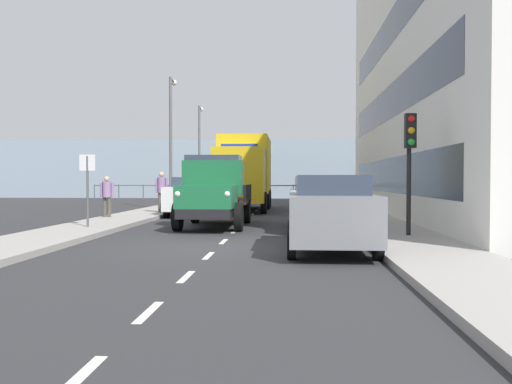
# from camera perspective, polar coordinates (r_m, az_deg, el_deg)

# --- Properties ---
(ground_plane) EXTENTS (80.00, 80.00, 0.00)m
(ground_plane) POSITION_cam_1_polar(r_m,az_deg,el_deg) (22.98, -0.75, -2.72)
(ground_plane) COLOR #2D2D30
(sidewalk_left) EXTENTS (2.24, 41.09, 0.15)m
(sidewalk_left) POSITION_cam_1_polar(r_m,az_deg,el_deg) (23.10, 10.97, -2.53)
(sidewalk_left) COLOR #9E9993
(sidewalk_left) RESTS_ON ground_plane
(sidewalk_right) EXTENTS (2.24, 41.09, 0.15)m
(sidewalk_right) POSITION_cam_1_polar(r_m,az_deg,el_deg) (23.80, -12.13, -2.42)
(sidewalk_right) COLOR #9E9993
(sidewalk_right) RESTS_ON ground_plane
(road_centreline_markings) EXTENTS (0.12, 37.54, 0.01)m
(road_centreline_markings) POSITION_cam_1_polar(r_m,az_deg,el_deg) (22.50, -0.85, -2.79)
(road_centreline_markings) COLOR silver
(road_centreline_markings) RESTS_ON ground_plane
(building_terrace) EXTENTS (8.05, 22.84, 12.61)m
(building_terrace) POSITION_cam_1_polar(r_m,az_deg,el_deg) (24.62, 23.26, 12.18)
(building_terrace) COLOR silver
(building_terrace) RESTS_ON ground_plane
(sea_horizon) EXTENTS (80.00, 0.80, 5.00)m
(sea_horizon) POSITION_cam_1_polar(r_m,az_deg,el_deg) (46.44, 1.44, 2.43)
(sea_horizon) COLOR #8C9EAD
(sea_horizon) RESTS_ON ground_plane
(seawall_railing) EXTENTS (28.08, 0.08, 1.20)m
(seawall_railing) POSITION_cam_1_polar(r_m,az_deg,el_deg) (42.84, 1.26, 0.41)
(seawall_railing) COLOR #4C5156
(seawall_railing) RESTS_ON ground_plane
(truck_vintage_green) EXTENTS (2.17, 5.64, 2.43)m
(truck_vintage_green) POSITION_cam_1_polar(r_m,az_deg,el_deg) (18.32, -4.46, -0.07)
(truck_vintage_green) COLOR black
(truck_vintage_green) RESTS_ON ground_plane
(lorry_cargo_yellow) EXTENTS (2.58, 8.20, 3.87)m
(lorry_cargo_yellow) POSITION_cam_1_polar(r_m,az_deg,el_deg) (28.54, -1.21, 2.25)
(lorry_cargo_yellow) COLOR gold
(lorry_cargo_yellow) RESTS_ON ground_plane
(car_grey_kerbside_near) EXTENTS (1.92, 4.32, 1.72)m
(car_grey_kerbside_near) POSITION_cam_1_polar(r_m,az_deg,el_deg) (12.38, 7.77, -2.07)
(car_grey_kerbside_near) COLOR slate
(car_grey_kerbside_near) RESTS_ON ground_plane
(car_silver_kerbside_1) EXTENTS (1.86, 4.36, 1.72)m
(car_silver_kerbside_1) POSITION_cam_1_polar(r_m,az_deg,el_deg) (17.50, 6.54, -1.06)
(car_silver_kerbside_1) COLOR #B7BABF
(car_silver_kerbside_1) RESTS_ON ground_plane
(car_white_oppositeside_0) EXTENTS (1.80, 4.49, 1.72)m
(car_white_oppositeside_0) POSITION_cam_1_polar(r_m,az_deg,el_deg) (24.36, -6.75, -0.38)
(car_white_oppositeside_0) COLOR white
(car_white_oppositeside_0) RESTS_ON ground_plane
(car_teal_oppositeside_1) EXTENTS (1.98, 4.04, 1.72)m
(car_teal_oppositeside_1) POSITION_cam_1_polar(r_m,az_deg,el_deg) (30.96, -4.53, -0.01)
(car_teal_oppositeside_1) COLOR #1E6670
(car_teal_oppositeside_1) RESTS_ON ground_plane
(pedestrian_couple_b) EXTENTS (0.53, 0.34, 1.60)m
(pedestrian_couple_b) POSITION_cam_1_polar(r_m,az_deg,el_deg) (22.04, -15.39, -0.11)
(pedestrian_couple_b) COLOR #4C473D
(pedestrian_couple_b) RESTS_ON sidewalk_right
(pedestrian_near_railing) EXTENTS (0.53, 0.34, 1.82)m
(pedestrian_near_railing) POSITION_cam_1_polar(r_m,az_deg,el_deg) (24.57, -9.88, 0.39)
(pedestrian_near_railing) COLOR #4C473D
(pedestrian_near_railing) RESTS_ON sidewalk_right
(traffic_light_near) EXTENTS (0.28, 0.41, 3.20)m
(traffic_light_near) POSITION_cam_1_polar(r_m,az_deg,el_deg) (14.85, 15.85, 4.54)
(traffic_light_near) COLOR black
(traffic_light_near) RESTS_ON sidewalk_left
(lamp_post_promenade) EXTENTS (0.32, 1.14, 6.96)m
(lamp_post_promenade) POSITION_cam_1_polar(r_m,az_deg,el_deg) (29.74, -8.89, 6.41)
(lamp_post_promenade) COLOR #59595B
(lamp_post_promenade) RESTS_ON sidewalk_right
(lamp_post_far) EXTENTS (0.32, 1.14, 6.80)m
(lamp_post_far) POSITION_cam_1_polar(r_m,az_deg,el_deg) (39.75, -5.93, 5.02)
(lamp_post_far) COLOR #59595B
(lamp_post_far) RESTS_ON sidewalk_right
(street_sign) EXTENTS (0.50, 0.07, 2.25)m
(street_sign) POSITION_cam_1_polar(r_m,az_deg,el_deg) (17.69, -17.27, 1.46)
(street_sign) COLOR #4C4C4C
(street_sign) RESTS_ON sidewalk_right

